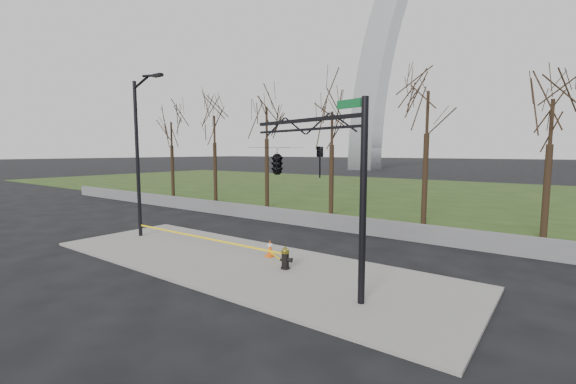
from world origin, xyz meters
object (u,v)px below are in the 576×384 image
Objects in this scene: fire_hydrant at (286,259)px; traffic_cone at (270,248)px; traffic_signal_mast at (291,161)px; street_light at (140,147)px.

fire_hydrant is 1.21× the size of traffic_cone.
traffic_cone is 4.50m from traffic_signal_mast.
street_light is (-9.26, -0.02, 4.20)m from fire_hydrant.
traffic_cone is at bearing 7.65° from street_light.
traffic_signal_mast reaches higher than fire_hydrant.
street_light is 1.37× the size of traffic_signal_mast.
fire_hydrant reaches higher than traffic_cone.
traffic_signal_mast is (2.12, -1.44, 3.70)m from traffic_cone.
fire_hydrant is 3.73m from traffic_signal_mast.
fire_hydrant is 10.17m from street_light.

